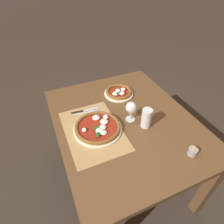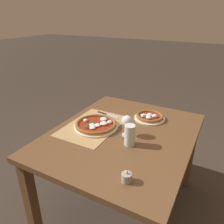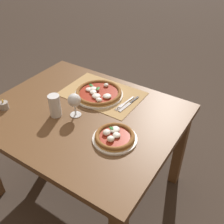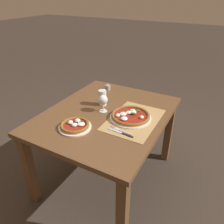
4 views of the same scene
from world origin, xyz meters
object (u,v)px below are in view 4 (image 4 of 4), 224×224
(pizza_far, at_px, (75,126))
(wine_glass, at_px, (103,100))
(fork, at_px, (121,130))
(pizza_near, at_px, (130,116))
(pint_glass, at_px, (102,98))
(votive_candle, at_px, (108,88))
(knife, at_px, (120,133))

(pizza_far, xyz_separation_m, wine_glass, (0.33, -0.06, 0.09))
(fork, bearing_deg, pizza_near, 3.79)
(pint_glass, distance_m, votive_candle, 0.36)
(pizza_far, relative_size, votive_candle, 3.50)
(knife, bearing_deg, wine_glass, 51.33)
(pizza_far, height_order, wine_glass, wine_glass)
(pizza_near, bearing_deg, pizza_far, 136.51)
(pizza_near, relative_size, pizza_far, 1.34)
(pizza_far, height_order, pint_glass, pint_glass)
(pizza_near, xyz_separation_m, pizza_far, (-0.33, 0.31, -0.00))
(fork, distance_m, votive_candle, 0.78)
(pizza_near, relative_size, votive_candle, 4.70)
(pint_glass, xyz_separation_m, knife, (-0.33, -0.35, -0.06))
(pizza_far, bearing_deg, knife, -73.22)
(pizza_near, distance_m, wine_glass, 0.27)
(pizza_near, bearing_deg, pint_glass, 73.16)
(pizza_near, bearing_deg, fork, -176.21)
(votive_candle, bearing_deg, pint_glass, -158.14)
(pizza_far, xyz_separation_m, pint_glass, (0.43, 0.01, 0.05))
(pint_glass, height_order, votive_candle, pint_glass)
(wine_glass, xyz_separation_m, knife, (-0.22, -0.28, -0.10))
(votive_candle, bearing_deg, knife, -143.77)
(pint_glass, height_order, knife, pint_glass)
(wine_glass, bearing_deg, votive_candle, 24.84)
(wine_glass, bearing_deg, pizza_far, 169.99)
(wine_glass, height_order, votive_candle, wine_glass)
(pizza_far, bearing_deg, wine_glass, -10.01)
(pizza_near, distance_m, knife, 0.23)
(fork, distance_m, knife, 0.03)
(fork, height_order, votive_candle, votive_candle)
(pint_glass, relative_size, fork, 0.72)
(pint_glass, relative_size, knife, 0.67)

